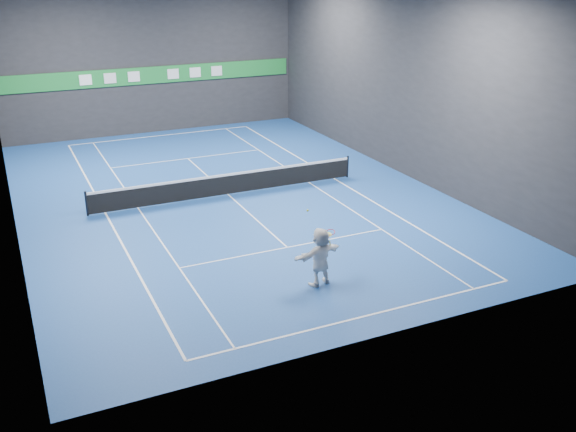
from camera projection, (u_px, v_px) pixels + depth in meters
name	position (u px, v px, depth m)	size (l,w,h in m)	color
ground	(228.00, 195.00, 29.11)	(26.00, 26.00, 0.00)	navy
wall_back	(152.00, 58.00, 38.44)	(18.00, 0.10, 9.00)	#242427
wall_front	(395.00, 184.00, 16.49)	(18.00, 0.10, 9.00)	#242427
wall_right	(401.00, 81.00, 30.98)	(0.10, 26.00, 9.00)	#242427
baseline_near	(364.00, 316.00, 19.07)	(10.98, 0.08, 0.01)	white
baseline_far	(162.00, 135.00, 39.15)	(10.98, 0.08, 0.01)	white
sideline_doubles_left	(105.00, 213.00, 26.97)	(0.08, 23.78, 0.01)	white
sideline_doubles_right	(334.00, 179.00, 31.26)	(0.08, 23.78, 0.01)	white
sideline_singles_left	(138.00, 208.00, 27.51)	(0.06, 23.78, 0.01)	white
sideline_singles_right	(309.00, 183.00, 30.72)	(0.06, 23.78, 0.01)	white
service_line_near	(287.00, 247.00, 23.71)	(8.23, 0.06, 0.01)	white
service_line_far	(188.00, 158.00, 34.52)	(8.23, 0.06, 0.01)	white
center_service_line	(228.00, 195.00, 29.11)	(0.06, 12.80, 0.01)	white
player	(320.00, 257.00, 20.67)	(1.82, 0.58, 1.96)	white
tennis_ball	(308.00, 210.00, 20.06)	(0.07, 0.07, 0.07)	yellow
tennis_net	(228.00, 183.00, 28.92)	(12.50, 0.10, 1.07)	black
sponsor_banner	(154.00, 75.00, 38.75)	(17.64, 0.11, 1.00)	#1B8031
tennis_racket	(330.00, 234.00, 20.59)	(0.47, 0.37, 0.59)	red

